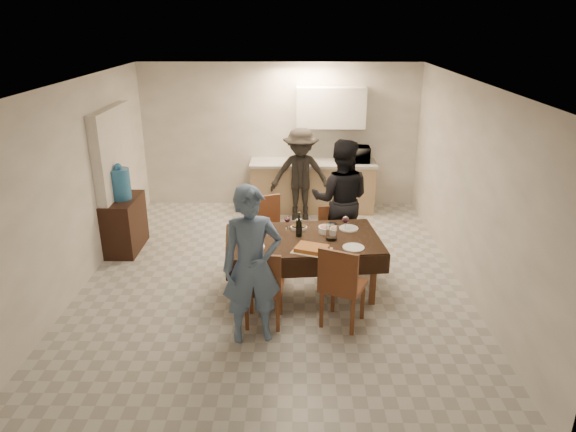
# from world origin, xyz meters

# --- Properties ---
(floor) EXTENTS (5.00, 6.00, 0.02)m
(floor) POSITION_xyz_m (0.00, 0.00, 0.00)
(floor) COLOR silver
(floor) RESTS_ON ground
(ceiling) EXTENTS (5.00, 6.00, 0.02)m
(ceiling) POSITION_xyz_m (0.00, 0.00, 2.60)
(ceiling) COLOR white
(ceiling) RESTS_ON wall_back
(wall_back) EXTENTS (5.00, 0.02, 2.60)m
(wall_back) POSITION_xyz_m (0.00, 3.00, 1.30)
(wall_back) COLOR white
(wall_back) RESTS_ON floor
(wall_front) EXTENTS (5.00, 0.02, 2.60)m
(wall_front) POSITION_xyz_m (0.00, -3.00, 1.30)
(wall_front) COLOR white
(wall_front) RESTS_ON floor
(wall_left) EXTENTS (0.02, 6.00, 2.60)m
(wall_left) POSITION_xyz_m (-2.50, 0.00, 1.30)
(wall_left) COLOR white
(wall_left) RESTS_ON floor
(wall_right) EXTENTS (0.02, 6.00, 2.60)m
(wall_right) POSITION_xyz_m (2.50, 0.00, 1.30)
(wall_right) COLOR white
(wall_right) RESTS_ON floor
(stub_partition) EXTENTS (0.15, 1.40, 2.10)m
(stub_partition) POSITION_xyz_m (-2.42, 1.20, 1.05)
(stub_partition) COLOR silver
(stub_partition) RESTS_ON floor
(kitchen_base_cabinet) EXTENTS (2.20, 0.60, 0.86)m
(kitchen_base_cabinet) POSITION_xyz_m (0.60, 2.68, 0.43)
(kitchen_base_cabinet) COLOR tan
(kitchen_base_cabinet) RESTS_ON floor
(kitchen_worktop) EXTENTS (2.24, 0.64, 0.05)m
(kitchen_worktop) POSITION_xyz_m (0.60, 2.68, 0.89)
(kitchen_worktop) COLOR #B6B7B1
(kitchen_worktop) RESTS_ON kitchen_base_cabinet
(upper_cabinet) EXTENTS (1.20, 0.34, 0.70)m
(upper_cabinet) POSITION_xyz_m (0.90, 2.82, 1.85)
(upper_cabinet) COLOR white
(upper_cabinet) RESTS_ON wall_back
(dining_table) EXTENTS (2.02, 1.32, 0.74)m
(dining_table) POSITION_xyz_m (0.39, -0.33, 0.71)
(dining_table) COLOR black
(dining_table) RESTS_ON floor
(chair_near_left) EXTENTS (0.46, 0.46, 0.52)m
(chair_near_left) POSITION_xyz_m (-0.06, -1.17, 0.58)
(chair_near_left) COLOR brown
(chair_near_left) RESTS_ON floor
(chair_near_right) EXTENTS (0.60, 0.62, 0.54)m
(chair_near_right) POSITION_xyz_m (0.84, -1.18, 0.61)
(chair_near_right) COLOR brown
(chair_near_right) RESTS_ON floor
(chair_far_left) EXTENTS (0.58, 0.59, 0.53)m
(chair_far_left) POSITION_xyz_m (-0.06, 0.33, 0.60)
(chair_far_left) COLOR brown
(chair_far_left) RESTS_ON floor
(chair_far_right) EXTENTS (0.46, 0.46, 0.45)m
(chair_far_right) POSITION_xyz_m (0.84, 0.34, 0.51)
(chair_far_right) COLOR brown
(chair_far_right) RESTS_ON floor
(console) EXTENTS (0.44, 0.88, 0.81)m
(console) POSITION_xyz_m (-2.28, 0.91, 0.41)
(console) COLOR black
(console) RESTS_ON floor
(water_jug) EXTENTS (0.30, 0.30, 0.46)m
(water_jug) POSITION_xyz_m (-2.28, 0.91, 1.04)
(water_jug) COLOR #3682C8
(water_jug) RESTS_ON console
(wine_bottle) EXTENTS (0.08, 0.08, 0.32)m
(wine_bottle) POSITION_xyz_m (0.34, -0.28, 0.90)
(wine_bottle) COLOR black
(wine_bottle) RESTS_ON dining_table
(water_pitcher) EXTENTS (0.14, 0.14, 0.21)m
(water_pitcher) POSITION_xyz_m (0.74, -0.38, 0.85)
(water_pitcher) COLOR white
(water_pitcher) RESTS_ON dining_table
(savoury_tart) EXTENTS (0.52, 0.45, 0.05)m
(savoury_tart) POSITION_xyz_m (0.49, -0.71, 0.77)
(savoury_tart) COLOR #CC813C
(savoury_tart) RESTS_ON dining_table
(salad_bowl) EXTENTS (0.20, 0.20, 0.08)m
(salad_bowl) POSITION_xyz_m (0.69, -0.15, 0.78)
(salad_bowl) COLOR white
(salad_bowl) RESTS_ON dining_table
(mushroom_dish) EXTENTS (0.20, 0.20, 0.03)m
(mushroom_dish) POSITION_xyz_m (0.34, -0.05, 0.76)
(mushroom_dish) COLOR white
(mushroom_dish) RESTS_ON dining_table
(wine_glass_a) EXTENTS (0.08, 0.08, 0.17)m
(wine_glass_a) POSITION_xyz_m (-0.16, -0.58, 0.83)
(wine_glass_a) COLOR white
(wine_glass_a) RESTS_ON dining_table
(wine_glass_b) EXTENTS (0.09, 0.09, 0.20)m
(wine_glass_b) POSITION_xyz_m (0.94, -0.08, 0.84)
(wine_glass_b) COLOR white
(wine_glass_b) RESTS_ON dining_table
(wine_glass_c) EXTENTS (0.08, 0.08, 0.18)m
(wine_glass_c) POSITION_xyz_m (0.19, -0.03, 0.83)
(wine_glass_c) COLOR white
(wine_glass_c) RESTS_ON dining_table
(plate_near_left) EXTENTS (0.28, 0.28, 0.02)m
(plate_near_left) POSITION_xyz_m (-0.21, -0.63, 0.75)
(plate_near_left) COLOR white
(plate_near_left) RESTS_ON dining_table
(plate_near_right) EXTENTS (0.26, 0.26, 0.02)m
(plate_near_right) POSITION_xyz_m (0.99, -0.63, 0.75)
(plate_near_right) COLOR white
(plate_near_right) RESTS_ON dining_table
(plate_far_left) EXTENTS (0.26, 0.26, 0.02)m
(plate_far_left) POSITION_xyz_m (-0.21, -0.03, 0.75)
(plate_far_left) COLOR white
(plate_far_left) RESTS_ON dining_table
(plate_far_right) EXTENTS (0.25, 0.25, 0.01)m
(plate_far_right) POSITION_xyz_m (0.99, -0.03, 0.75)
(plate_far_right) COLOR white
(plate_far_right) RESTS_ON dining_table
(microwave) EXTENTS (0.51, 0.35, 0.28)m
(microwave) POSITION_xyz_m (1.35, 2.68, 1.05)
(microwave) COLOR white
(microwave) RESTS_ON kitchen_worktop
(person_near) EXTENTS (0.71, 0.55, 1.75)m
(person_near) POSITION_xyz_m (-0.16, -1.38, 0.88)
(person_near) COLOR slate
(person_near) RESTS_ON floor
(person_far) EXTENTS (0.94, 0.77, 1.76)m
(person_far) POSITION_xyz_m (0.94, 0.72, 0.88)
(person_far) COLOR black
(person_far) RESTS_ON floor
(person_kitchen) EXTENTS (1.04, 0.60, 1.61)m
(person_kitchen) POSITION_xyz_m (0.38, 2.23, 0.80)
(person_kitchen) COLOR black
(person_kitchen) RESTS_ON floor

